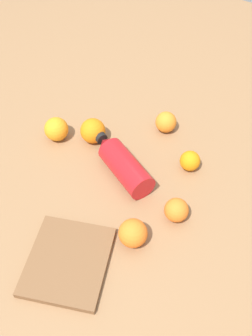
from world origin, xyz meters
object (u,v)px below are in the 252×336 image
at_px(orange_3, 166,122).
at_px(cutting_board, 68,261).
at_px(orange_2, 133,233).
at_px(orange_1, 176,210).
at_px(water_bottle, 122,163).
at_px(orange_5, 190,161).
at_px(orange_4, 56,129).
at_px(orange_0, 93,131).

relative_size(orange_3, cutting_board, 0.31).
bearing_deg(orange_2, orange_1, -25.47).
distance_m(water_bottle, orange_5, 0.20).
height_order(orange_1, orange_5, orange_1).
distance_m(water_bottle, cutting_board, 0.33).
distance_m(orange_1, orange_4, 0.47).
relative_size(water_bottle, orange_5, 4.15).
relative_size(orange_0, orange_3, 1.17).
height_order(water_bottle, orange_3, water_bottle).
distance_m(water_bottle, orange_4, 0.25).
relative_size(orange_1, orange_2, 0.88).
bearing_deg(water_bottle, cutting_board, 124.21).
xyz_separation_m(orange_1, orange_3, (0.29, 0.19, 0.00)).
height_order(orange_3, cutting_board, orange_3).
relative_size(orange_2, orange_3, 1.10).
relative_size(orange_3, orange_5, 1.12).
distance_m(water_bottle, orange_3, 0.23).
bearing_deg(orange_0, orange_5, -79.58).
bearing_deg(cutting_board, orange_5, -34.84).
height_order(orange_1, orange_3, orange_3).
distance_m(orange_1, orange_3, 0.34).
bearing_deg(cutting_board, orange_3, -17.80).
bearing_deg(orange_2, cutting_board, 143.60).
distance_m(orange_0, orange_5, 0.32).
relative_size(water_bottle, cutting_board, 1.14).
height_order(orange_2, orange_3, orange_2).
height_order(orange_4, orange_5, orange_4).
bearing_deg(orange_1, orange_4, 81.62).
xyz_separation_m(water_bottle, orange_4, (0.01, 0.25, -0.00)).
distance_m(orange_3, cutting_board, 0.55).
bearing_deg(orange_0, orange_2, -129.44).
xyz_separation_m(orange_1, cutting_board, (-0.26, 0.16, -0.02)).
xyz_separation_m(orange_4, cutting_board, (-0.33, -0.30, -0.03)).
height_order(orange_0, orange_2, orange_0).
height_order(orange_2, orange_4, orange_4).
bearing_deg(orange_3, orange_1, -146.82).
bearing_deg(orange_2, orange_5, -2.13).
bearing_deg(orange_3, orange_2, -162.71).
bearing_deg(orange_5, orange_0, 100.42).
xyz_separation_m(orange_0, orange_4, (-0.05, 0.10, -0.00)).
xyz_separation_m(orange_0, orange_1, (-0.12, -0.36, -0.01)).
distance_m(orange_1, orange_2, 0.14).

